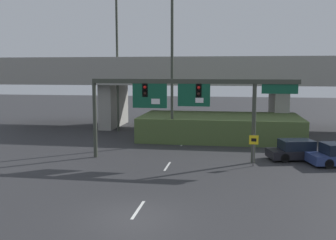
% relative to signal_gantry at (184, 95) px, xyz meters
% --- Properties ---
extents(ground_plane, '(160.00, 160.00, 0.00)m').
position_rel_signal_gantry_xyz_m(ground_plane, '(-0.85, -11.10, -4.60)').
color(ground_plane, '#2D2D30').
extents(lane_markings, '(0.14, 43.94, 0.01)m').
position_rel_signal_gantry_xyz_m(lane_markings, '(-0.85, 2.25, -4.59)').
color(lane_markings, silver).
rests_on(lane_markings, ground).
extents(signal_gantry, '(14.41, 0.44, 5.73)m').
position_rel_signal_gantry_xyz_m(signal_gantry, '(0.00, 0.00, 0.00)').
color(signal_gantry, '#383D33').
rests_on(signal_gantry, ground).
extents(speed_limit_sign, '(0.60, 0.11, 2.13)m').
position_rel_signal_gantry_xyz_m(speed_limit_sign, '(4.77, -1.02, -3.20)').
color(speed_limit_sign, '#4C4C4C').
rests_on(speed_limit_sign, ground).
extents(highway_light_pole_near, '(0.70, 0.36, 15.29)m').
position_rel_signal_gantry_xyz_m(highway_light_pole_near, '(-1.75, 6.11, 3.43)').
color(highway_light_pole_near, '#383D33').
rests_on(highway_light_pole_near, ground).
extents(highway_light_pole_far, '(0.70, 0.36, 13.96)m').
position_rel_signal_gantry_xyz_m(highway_light_pole_far, '(-8.38, 12.31, 2.76)').
color(highway_light_pole_far, '#383D33').
rests_on(highway_light_pole_far, ground).
extents(overpass_bridge, '(42.61, 8.82, 7.67)m').
position_rel_signal_gantry_xyz_m(overpass_bridge, '(-0.85, 15.83, 0.85)').
color(overpass_bridge, gray).
rests_on(overpass_bridge, ground).
extents(grass_embankment, '(14.52, 7.50, 2.17)m').
position_rel_signal_gantry_xyz_m(grass_embankment, '(2.26, 9.42, -3.51)').
color(grass_embankment, '#4C6033').
rests_on(grass_embankment, ground).
extents(parked_sedan_near_right, '(4.59, 2.81, 1.43)m').
position_rel_signal_gantry_xyz_m(parked_sedan_near_right, '(8.00, 1.51, -3.94)').
color(parked_sedan_near_right, black).
rests_on(parked_sedan_near_right, ground).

